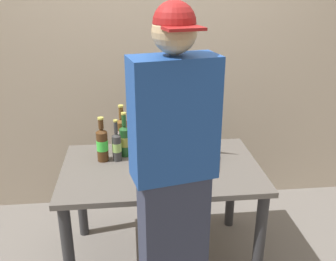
{
  "coord_description": "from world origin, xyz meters",
  "views": [
    {
      "loc": [
        -0.19,
        -2.21,
        1.87
      ],
      "look_at": [
        0.05,
        0.0,
        0.98
      ],
      "focal_mm": 40.78,
      "sensor_mm": 36.0,
      "label": 1
    }
  ],
  "objects": [
    {
      "name": "beer_bottle_brown",
      "position": [
        -0.38,
        0.13,
        0.86
      ],
      "size": [
        0.08,
        0.08,
        0.31
      ],
      "color": "#472B14",
      "rests_on": "desk"
    },
    {
      "name": "beer_bottle_dark",
      "position": [
        -0.23,
        0.19,
        0.85
      ],
      "size": [
        0.07,
        0.07,
        0.31
      ],
      "color": "#1E5123",
      "rests_on": "desk"
    },
    {
      "name": "desk",
      "position": [
        0.0,
        0.0,
        0.61
      ],
      "size": [
        1.28,
        0.8,
        0.73
      ],
      "color": "#56514C",
      "rests_on": "ground"
    },
    {
      "name": "beer_bottle_green",
      "position": [
        -0.25,
        0.27,
        0.86
      ],
      "size": [
        0.08,
        0.08,
        0.34
      ],
      "color": "brown",
      "rests_on": "desk"
    },
    {
      "name": "beer_bottle_amber",
      "position": [
        -0.28,
        0.12,
        0.84
      ],
      "size": [
        0.06,
        0.06,
        0.29
      ],
      "color": "#333333",
      "rests_on": "desk"
    },
    {
      "name": "back_wall",
      "position": [
        0.0,
        0.87,
        1.3
      ],
      "size": [
        6.0,
        0.1,
        2.6
      ],
      "primitive_type": "cube",
      "color": "tan",
      "rests_on": "ground"
    },
    {
      "name": "person_figure",
      "position": [
        0.01,
        -0.61,
        0.93
      ],
      "size": [
        0.42,
        0.3,
        1.79
      ],
      "color": "#2D3347",
      "rests_on": "ground"
    },
    {
      "name": "laptop",
      "position": [
        0.23,
        0.09,
        0.78
      ],
      "size": [
        0.41,
        0.39,
        0.21
      ],
      "color": "#383D4C",
      "rests_on": "desk"
    },
    {
      "name": "ground_plane",
      "position": [
        0.0,
        0.0,
        0.0
      ],
      "size": [
        8.0,
        8.0,
        0.0
      ],
      "primitive_type": "plane",
      "color": "slate",
      "rests_on": "ground"
    }
  ]
}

